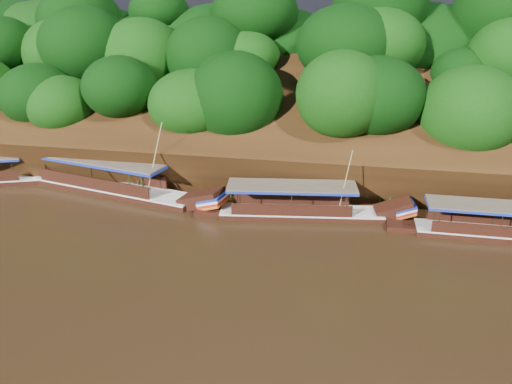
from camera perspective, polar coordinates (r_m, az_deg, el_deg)
ground at (r=29.57m, az=2.93°, el=-8.40°), size 160.00×160.00×0.00m
riverbank at (r=49.84m, az=6.64°, el=6.80°), size 120.00×30.06×19.40m
boat_1 at (r=35.56m, az=6.33°, el=-2.00°), size 13.78×3.73×5.76m
boat_2 at (r=40.59m, az=-15.17°, el=0.60°), size 17.28×5.99×6.69m
reeds at (r=38.11m, az=0.87°, el=0.31°), size 48.09×2.19×1.81m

